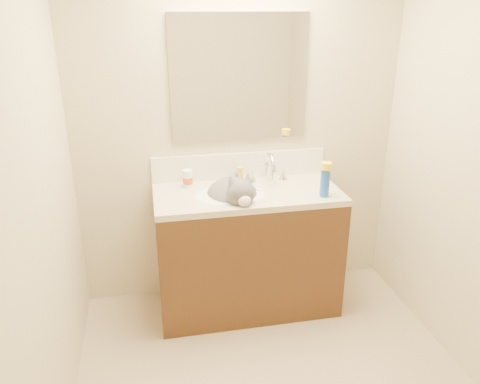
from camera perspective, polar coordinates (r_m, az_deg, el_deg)
name	(u,v)px	position (r m, az deg, el deg)	size (l,w,h in m)	color
room_shell	(300,134)	(1.92, 7.27, 6.98)	(2.24, 2.54, 2.52)	#C2B290
vanity_cabinet	(247,253)	(3.20, 0.88, -7.43)	(1.20, 0.55, 0.82)	#422712
counter_slab	(248,194)	(3.02, 0.93, -0.28)	(1.20, 0.55, 0.04)	beige
basin	(230,205)	(2.99, -1.20, -1.55)	(0.45, 0.36, 0.14)	white
faucet	(270,170)	(3.14, 3.62, 2.67)	(0.28, 0.20, 0.21)	silver
cat	(234,197)	(2.97, -0.73, -0.57)	(0.42, 0.48, 0.35)	#4F4C4F
backsplash	(240,165)	(3.22, -0.05, 3.25)	(1.20, 0.02, 0.18)	silver
mirror	(240,78)	(3.09, -0.05, 13.71)	(0.90, 0.02, 0.80)	white
pill_bottle	(188,179)	(3.08, -6.39, 1.64)	(0.06, 0.06, 0.12)	white
pill_label	(188,180)	(3.09, -6.38, 1.44)	(0.07, 0.07, 0.04)	#DA4624
silver_jar	(237,177)	(3.18, -0.35, 1.90)	(0.06, 0.06, 0.07)	#B7B7BC
amber_bottle	(240,174)	(3.17, 0.02, 2.19)	(0.04, 0.04, 0.10)	#F1AC1C
toothbrush	(254,188)	(3.05, 1.68, 0.50)	(0.01, 0.13, 0.01)	white
toothbrush_head	(254,188)	(3.05, 1.68, 0.54)	(0.01, 0.03, 0.01)	#5B9CC2
spray_can	(325,184)	(2.95, 10.29, 0.95)	(0.06, 0.06, 0.16)	blue
spray_cap	(326,166)	(2.91, 10.45, 3.17)	(0.07, 0.07, 0.04)	yellow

